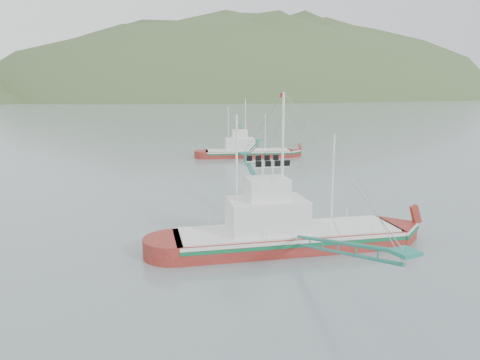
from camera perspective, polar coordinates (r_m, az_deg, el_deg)
name	(u,v)px	position (r m, az deg, el deg)	size (l,w,h in m)	color
ground	(276,238)	(33.89, 4.47, -7.10)	(1200.00, 1200.00, 0.00)	slate
main_boat	(286,218)	(31.41, 5.67, -4.67)	(15.75, 27.14, 11.16)	maroon
bg_boat_right	(248,145)	(72.61, 0.93, 4.31)	(13.61, 23.09, 9.68)	maroon
headland_right	(268,97)	(524.73, 3.39, 10.02)	(684.00, 432.00, 306.00)	#3B5129
ridge_distant	(54,97)	(589.63, -21.70, 9.39)	(960.00, 400.00, 240.00)	slate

